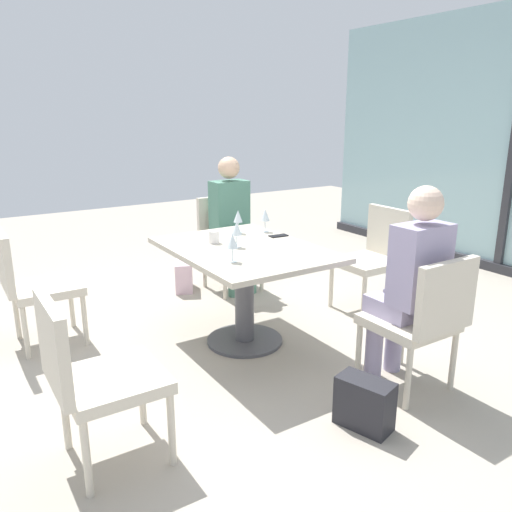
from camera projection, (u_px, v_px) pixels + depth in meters
ground_plane at (245, 342)px, 3.80m from camera, size 12.00×12.00×0.00m
dining_table_main at (244, 271)px, 3.65m from camera, size 1.28×0.94×0.73m
chair_far_left at (227, 237)px, 4.87m from camera, size 0.50×0.46×0.87m
chair_far_right at (422, 316)px, 2.99m from camera, size 0.50×0.46×0.87m
chair_near_window at (375, 252)px, 4.34m from camera, size 0.46×0.51×0.87m
chair_front_left at (31, 281)px, 3.62m from camera, size 0.46×0.50×0.87m
chair_front_right at (91, 372)px, 2.35m from camera, size 0.46×0.50×0.87m
person_far_left at (233, 218)px, 4.73m from camera, size 0.39×0.34×1.26m
person_far_right at (410, 278)px, 3.02m from camera, size 0.39×0.34×1.26m
wine_glass_0 at (265, 215)px, 4.03m from camera, size 0.07×0.07×0.18m
wine_glass_1 at (232, 242)px, 3.21m from camera, size 0.07×0.07×0.18m
wine_glass_2 at (237, 229)px, 3.56m from camera, size 0.07×0.07×0.18m
wine_glass_3 at (238, 217)px, 3.98m from camera, size 0.07×0.07×0.18m
coffee_cup at (214, 237)px, 3.70m from camera, size 0.08×0.08×0.09m
cell_phone_on_table at (278, 236)px, 3.91m from camera, size 0.08×0.15×0.01m
handbag_0 at (184, 276)px, 4.87m from camera, size 0.34×0.27×0.28m
handbag_1 at (364, 403)px, 2.74m from camera, size 0.33×0.24×0.28m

